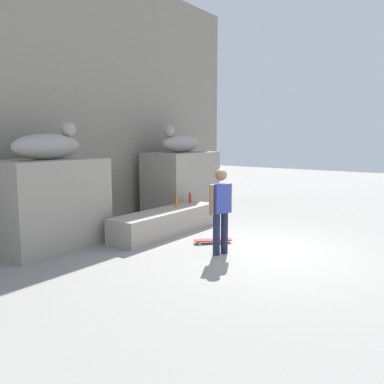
# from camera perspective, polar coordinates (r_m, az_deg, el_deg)

# --- Properties ---
(ground_plane) EXTENTS (40.00, 40.00, 0.00)m
(ground_plane) POSITION_cam_1_polar(r_m,az_deg,el_deg) (8.34, 9.52, -8.12)
(ground_plane) COLOR gray
(facade_wall) EXTENTS (11.50, 0.60, 6.55)m
(facade_wall) POSITION_cam_1_polar(r_m,az_deg,el_deg) (11.10, -14.11, 12.78)
(facade_wall) COLOR gray
(facade_wall) RESTS_ON ground_plane
(pedestal_left) EXTENTS (2.20, 1.31, 1.81)m
(pedestal_left) POSITION_cam_1_polar(r_m,az_deg,el_deg) (8.79, -19.36, -1.57)
(pedestal_left) COLOR gray
(pedestal_left) RESTS_ON ground_plane
(pedestal_right) EXTENTS (2.20, 1.31, 1.81)m
(pedestal_right) POSITION_cam_1_polar(r_m,az_deg,el_deg) (11.93, -1.52, 1.26)
(pedestal_right) COLOR gray
(pedestal_right) RESTS_ON ground_plane
(statue_reclining_left) EXTENTS (1.63, 0.64, 0.78)m
(statue_reclining_left) POSITION_cam_1_polar(r_m,az_deg,el_deg) (8.70, -19.53, 6.22)
(statue_reclining_left) COLOR #9E9890
(statue_reclining_left) RESTS_ON pedestal_left
(statue_reclining_right) EXTENTS (1.61, 0.58, 0.78)m
(statue_reclining_right) POSITION_cam_1_polar(r_m,az_deg,el_deg) (11.82, -1.65, 6.99)
(statue_reclining_right) COLOR #9E9890
(statue_reclining_right) RESTS_ON pedestal_right
(ledge_block) EXTENTS (3.08, 0.77, 0.56)m
(ledge_block) POSITION_cam_1_polar(r_m,az_deg,el_deg) (9.55, -3.79, -4.24)
(ledge_block) COLOR gray
(ledge_block) RESTS_ON ground_plane
(skater) EXTENTS (0.52, 0.30, 1.67)m
(skater) POSITION_cam_1_polar(r_m,az_deg,el_deg) (7.79, 4.07, -2.19)
(skater) COLOR #1E233F
(skater) RESTS_ON ground_plane
(skateboard) EXTENTS (0.71, 0.70, 0.08)m
(skateboard) POSITION_cam_1_polar(r_m,az_deg,el_deg) (8.75, 2.95, -6.80)
(skateboard) COLOR maroon
(skateboard) RESTS_ON ground_plane
(bottle_orange) EXTENTS (0.07, 0.07, 0.29)m
(bottle_orange) POSITION_cam_1_polar(r_m,az_deg,el_deg) (9.99, -2.19, -1.35)
(bottle_orange) COLOR orange
(bottle_orange) RESTS_ON ledge_block
(bottle_red) EXTENTS (0.07, 0.07, 0.31)m
(bottle_red) POSITION_cam_1_polar(r_m,az_deg,el_deg) (10.51, -0.28, -0.84)
(bottle_red) COLOR red
(bottle_red) RESTS_ON ledge_block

